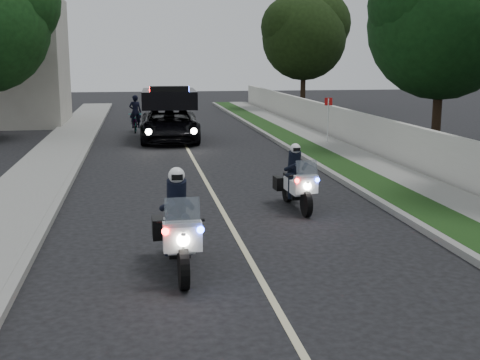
# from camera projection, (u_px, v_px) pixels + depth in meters

# --- Properties ---
(ground) EXTENTS (120.00, 120.00, 0.00)m
(ground) POSITION_uv_depth(u_px,v_px,m) (251.00, 263.00, 11.66)
(ground) COLOR black
(ground) RESTS_ON ground
(curb_right) EXTENTS (0.20, 60.00, 0.15)m
(curb_right) POSITION_uv_depth(u_px,v_px,m) (316.00, 164.00, 21.98)
(curb_right) COLOR gray
(curb_right) RESTS_ON ground
(grass_verge) EXTENTS (1.20, 60.00, 0.16)m
(grass_verge) POSITION_uv_depth(u_px,v_px,m) (335.00, 163.00, 22.09)
(grass_verge) COLOR #193814
(grass_verge) RESTS_ON ground
(sidewalk_right) EXTENTS (1.40, 60.00, 0.16)m
(sidewalk_right) POSITION_uv_depth(u_px,v_px,m) (370.00, 162.00, 22.29)
(sidewalk_right) COLOR gray
(sidewalk_right) RESTS_ON ground
(property_wall) EXTENTS (0.22, 60.00, 1.50)m
(property_wall) POSITION_uv_depth(u_px,v_px,m) (397.00, 143.00, 22.32)
(property_wall) COLOR beige
(property_wall) RESTS_ON ground
(curb_left) EXTENTS (0.20, 60.00, 0.15)m
(curb_left) POSITION_uv_depth(u_px,v_px,m) (75.00, 171.00, 20.69)
(curb_left) COLOR gray
(curb_left) RESTS_ON ground
(sidewalk_left) EXTENTS (2.00, 60.00, 0.16)m
(sidewalk_left) POSITION_uv_depth(u_px,v_px,m) (41.00, 172.00, 20.51)
(sidewalk_left) COLOR gray
(sidewalk_left) RESTS_ON ground
(lane_marking) EXTENTS (0.12, 50.00, 0.01)m
(lane_marking) POSITION_uv_depth(u_px,v_px,m) (199.00, 169.00, 21.35)
(lane_marking) COLOR #BFB78C
(lane_marking) RESTS_ON ground
(police_moto_left) EXTENTS (0.81, 2.20, 1.86)m
(police_moto_left) POSITION_uv_depth(u_px,v_px,m) (179.00, 270.00, 11.23)
(police_moto_left) COLOR silver
(police_moto_left) RESTS_ON ground
(police_moto_right) EXTENTS (0.77, 1.97, 1.65)m
(police_moto_right) POSITION_uv_depth(u_px,v_px,m) (296.00, 209.00, 15.82)
(police_moto_right) COLOR silver
(police_moto_right) RESTS_ON ground
(police_suv) EXTENTS (2.75, 5.64, 2.70)m
(police_suv) POSITION_uv_depth(u_px,v_px,m) (170.00, 141.00, 28.60)
(police_suv) COLOR black
(police_suv) RESTS_ON ground
(bicycle) EXTENTS (0.69, 1.88, 0.98)m
(bicycle) POSITION_uv_depth(u_px,v_px,m) (136.00, 132.00, 32.02)
(bicycle) COLOR black
(bicycle) RESTS_ON ground
(cyclist) EXTENTS (0.63, 0.44, 1.68)m
(cyclist) POSITION_uv_depth(u_px,v_px,m) (136.00, 132.00, 32.02)
(cyclist) COLOR black
(cyclist) RESTS_ON ground
(sign_post) EXTENTS (0.42, 0.42, 2.13)m
(sign_post) POSITION_uv_depth(u_px,v_px,m) (327.00, 146.00, 26.95)
(sign_post) COLOR red
(sign_post) RESTS_ON ground
(tree_right_c) EXTENTS (7.61, 7.61, 9.64)m
(tree_right_c) POSITION_uv_depth(u_px,v_px,m) (435.00, 151.00, 25.40)
(tree_right_c) COLOR #103511
(tree_right_c) RESTS_ON ground
(tree_right_e) EXTENTS (6.99, 6.99, 9.87)m
(tree_right_e) POSITION_uv_depth(u_px,v_px,m) (303.00, 110.00, 45.00)
(tree_right_e) COLOR black
(tree_right_e) RESTS_ON ground
(tree_left_far) EXTENTS (8.13, 8.13, 10.35)m
(tree_left_far) POSITION_uv_depth(u_px,v_px,m) (4.00, 124.00, 35.85)
(tree_left_far) COLOR black
(tree_left_far) RESTS_ON ground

